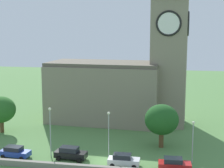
{
  "coord_description": "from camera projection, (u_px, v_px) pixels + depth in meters",
  "views": [
    {
      "loc": [
        9.43,
        -46.38,
        19.1
      ],
      "look_at": [
        -0.63,
        8.69,
        10.04
      ],
      "focal_mm": 54.81,
      "sensor_mm": 36.0,
      "label": 1
    }
  ],
  "objects": [
    {
      "name": "ground_plane",
      "position": [
        121.0,
        131.0,
        64.33
      ],
      "size": [
        200.0,
        200.0,
        0.0
      ],
      "primitive_type": "plane",
      "color": "#517F42"
    },
    {
      "name": "tree_riverside_west",
      "position": [
        162.0,
        120.0,
        55.05
      ],
      "size": [
        5.49,
        5.49,
        7.12
      ],
      "color": "brown",
      "rests_on": "ground"
    },
    {
      "name": "streetlamp_central",
      "position": [
        109.0,
        127.0,
        50.75
      ],
      "size": [
        0.44,
        0.44,
        7.0
      ],
      "color": "#9EA0A5",
      "rests_on": "ground"
    },
    {
      "name": "car_red",
      "position": [
        174.0,
        164.0,
        46.54
      ],
      "size": [
        4.52,
        2.43,
        1.76
      ],
      "color": "red",
      "rests_on": "ground"
    },
    {
      "name": "car_blue",
      "position": [
        15.0,
        152.0,
        51.18
      ],
      "size": [
        4.64,
        2.47,
        1.72
      ],
      "color": "#233D9E",
      "rests_on": "ground"
    },
    {
      "name": "car_white",
      "position": [
        123.0,
        160.0,
        47.92
      ],
      "size": [
        4.48,
        2.16,
        1.78
      ],
      "color": "silver",
      "rests_on": "ground"
    },
    {
      "name": "church",
      "position": [
        123.0,
        80.0,
        69.96
      ],
      "size": [
        28.88,
        13.16,
        29.33
      ],
      "color": "gray",
      "rests_on": "ground"
    },
    {
      "name": "tree_riverside_east",
      "position": [
        1.0,
        110.0,
        63.2
      ],
      "size": [
        5.39,
        5.39,
        6.77
      ],
      "color": "brown",
      "rests_on": "ground"
    },
    {
      "name": "car_black",
      "position": [
        70.0,
        153.0,
        50.4
      ],
      "size": [
        4.84,
        2.39,
        1.91
      ],
      "color": "black",
      "rests_on": "ground"
    },
    {
      "name": "streetlamp_east_mid",
      "position": [
        193.0,
        135.0,
        48.32
      ],
      "size": [
        0.44,
        0.44,
        6.26
      ],
      "color": "#9EA0A5",
      "rests_on": "ground"
    },
    {
      "name": "streetlamp_west_mid",
      "position": [
        50.0,
        124.0,
        50.94
      ],
      "size": [
        0.44,
        0.44,
        7.58
      ],
      "color": "#9EA0A5",
      "rests_on": "ground"
    }
  ]
}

